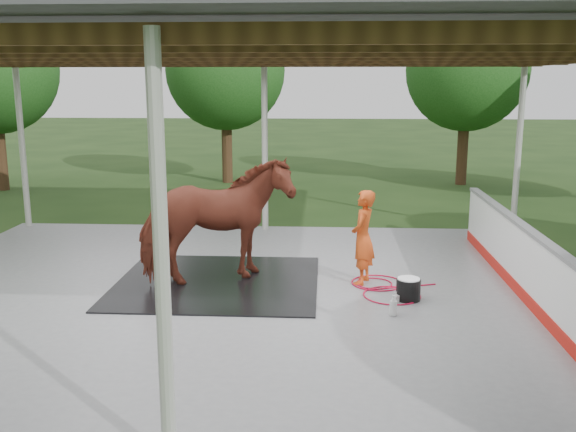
# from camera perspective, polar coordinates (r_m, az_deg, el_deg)

# --- Properties ---
(ground) EXTENTS (100.00, 100.00, 0.00)m
(ground) POSITION_cam_1_polar(r_m,az_deg,el_deg) (10.58, -4.40, -7.24)
(ground) COLOR #1E3814
(concrete_slab) EXTENTS (12.00, 10.00, 0.05)m
(concrete_slab) POSITION_cam_1_polar(r_m,az_deg,el_deg) (10.57, -4.40, -7.11)
(concrete_slab) COLOR slate
(concrete_slab) RESTS_ON ground
(pavilion_structure) EXTENTS (12.60, 10.60, 4.05)m
(pavilion_structure) POSITION_cam_1_polar(r_m,az_deg,el_deg) (10.01, -4.78, 14.74)
(pavilion_structure) COLOR beige
(pavilion_structure) RESTS_ON ground
(dasher_board) EXTENTS (0.16, 8.00, 1.15)m
(dasher_board) POSITION_cam_1_polar(r_m,az_deg,el_deg) (10.80, 20.58, -4.30)
(dasher_board) COLOR red
(dasher_board) RESTS_ON concrete_slab
(tree_belt) EXTENTS (28.00, 28.00, 5.80)m
(tree_belt) POSITION_cam_1_polar(r_m,az_deg,el_deg) (10.86, -2.46, 13.61)
(tree_belt) COLOR #382314
(tree_belt) RESTS_ON ground
(rubber_mat) EXTENTS (3.44, 3.23, 0.03)m
(rubber_mat) POSITION_cam_1_polar(r_m,az_deg,el_deg) (11.20, -6.28, -5.85)
(rubber_mat) COLOR black
(rubber_mat) RESTS_ON concrete_slab
(horse) EXTENTS (2.77, 2.08, 2.13)m
(horse) POSITION_cam_1_polar(r_m,az_deg,el_deg) (10.92, -6.41, -0.45)
(horse) COLOR maroon
(horse) RESTS_ON rubber_mat
(handler) EXTENTS (0.55, 0.68, 1.62)m
(handler) POSITION_cam_1_polar(r_m,az_deg,el_deg) (10.97, 6.68, -1.89)
(handler) COLOR #CE4616
(handler) RESTS_ON concrete_slab
(wash_bucket) EXTENTS (0.39, 0.39, 0.36)m
(wash_bucket) POSITION_cam_1_polar(r_m,az_deg,el_deg) (10.42, 10.65, -6.37)
(wash_bucket) COLOR black
(wash_bucket) RESTS_ON concrete_slab
(soap_bottle_a) EXTENTS (0.18, 0.18, 0.32)m
(soap_bottle_a) POSITION_cam_1_polar(r_m,az_deg,el_deg) (9.71, 9.34, -7.85)
(soap_bottle_a) COLOR silver
(soap_bottle_a) RESTS_ON concrete_slab
(soap_bottle_b) EXTENTS (0.11, 0.11, 0.17)m
(soap_bottle_b) POSITION_cam_1_polar(r_m,az_deg,el_deg) (10.30, 9.58, -7.12)
(soap_bottle_b) COLOR #338CD8
(soap_bottle_b) RESTS_ON concrete_slab
(hose_coil) EXTENTS (1.44, 1.56, 0.02)m
(hose_coil) POSITION_cam_1_polar(r_m,az_deg,el_deg) (10.94, 8.44, -6.34)
(hose_coil) COLOR #B60D2F
(hose_coil) RESTS_ON concrete_slab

